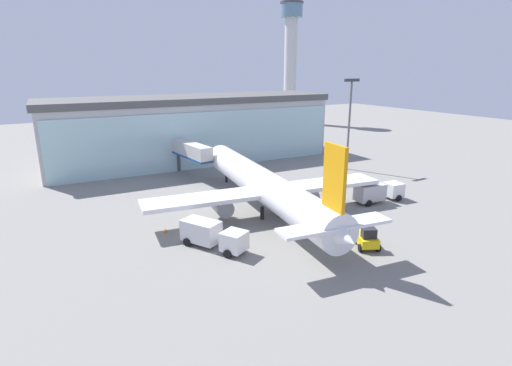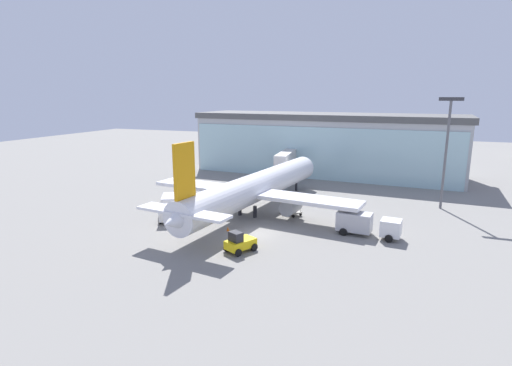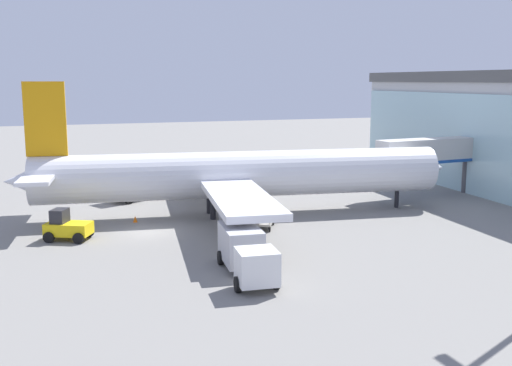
{
  "view_description": "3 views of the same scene",
  "coord_description": "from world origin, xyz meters",
  "px_view_note": "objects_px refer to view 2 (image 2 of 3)",
  "views": [
    {
      "loc": [
        -28.87,
        -32.7,
        17.98
      ],
      "look_at": [
        -5.11,
        7.52,
        4.35
      ],
      "focal_mm": 28.0,
      "sensor_mm": 36.0,
      "label": 1
    },
    {
      "loc": [
        15.93,
        -42.7,
        16.28
      ],
      "look_at": [
        -2.86,
        7.13,
        4.55
      ],
      "focal_mm": 28.0,
      "sensor_mm": 36.0,
      "label": 2
    },
    {
      "loc": [
        45.11,
        -7.24,
        11.61
      ],
      "look_at": [
        -5.11,
        10.75,
        2.42
      ],
      "focal_mm": 42.0,
      "sensor_mm": 36.0,
      "label": 3
    }
  ],
  "objects_px": {
    "apron_light_mast": "(447,143)",
    "airplane": "(255,188)",
    "jet_bridge": "(287,159)",
    "safety_cone_wingtip": "(175,202)",
    "baggage_cart": "(291,211)",
    "catering_truck": "(170,206)",
    "pushback_tug": "(240,243)",
    "fuel_truck": "(366,224)",
    "safety_cone_nose": "(228,229)"
  },
  "relations": [
    {
      "from": "pushback_tug",
      "to": "baggage_cart",
      "type": "bearing_deg",
      "value": 20.76
    },
    {
      "from": "pushback_tug",
      "to": "safety_cone_nose",
      "type": "height_order",
      "value": "pushback_tug"
    },
    {
      "from": "fuel_truck",
      "to": "safety_cone_wingtip",
      "type": "bearing_deg",
      "value": 177.28
    },
    {
      "from": "safety_cone_nose",
      "to": "jet_bridge",
      "type": "bearing_deg",
      "value": 92.65
    },
    {
      "from": "catering_truck",
      "to": "baggage_cart",
      "type": "bearing_deg",
      "value": 85.91
    },
    {
      "from": "baggage_cart",
      "to": "pushback_tug",
      "type": "height_order",
      "value": "pushback_tug"
    },
    {
      "from": "airplane",
      "to": "pushback_tug",
      "type": "bearing_deg",
      "value": -157.63
    },
    {
      "from": "airplane",
      "to": "catering_truck",
      "type": "bearing_deg",
      "value": 128.95
    },
    {
      "from": "safety_cone_nose",
      "to": "safety_cone_wingtip",
      "type": "height_order",
      "value": "same"
    },
    {
      "from": "apron_light_mast",
      "to": "safety_cone_nose",
      "type": "bearing_deg",
      "value": -141.1
    },
    {
      "from": "apron_light_mast",
      "to": "catering_truck",
      "type": "height_order",
      "value": "apron_light_mast"
    },
    {
      "from": "safety_cone_wingtip",
      "to": "airplane",
      "type": "bearing_deg",
      "value": 0.22
    },
    {
      "from": "jet_bridge",
      "to": "airplane",
      "type": "bearing_deg",
      "value": 179.43
    },
    {
      "from": "pushback_tug",
      "to": "jet_bridge",
      "type": "bearing_deg",
      "value": 35.08
    },
    {
      "from": "baggage_cart",
      "to": "pushback_tug",
      "type": "relative_size",
      "value": 0.88
    },
    {
      "from": "pushback_tug",
      "to": "safety_cone_wingtip",
      "type": "relative_size",
      "value": 6.69
    },
    {
      "from": "airplane",
      "to": "safety_cone_nose",
      "type": "distance_m",
      "value": 9.26
    },
    {
      "from": "apron_light_mast",
      "to": "safety_cone_nose",
      "type": "distance_m",
      "value": 33.61
    },
    {
      "from": "apron_light_mast",
      "to": "pushback_tug",
      "type": "distance_m",
      "value": 34.5
    },
    {
      "from": "catering_truck",
      "to": "baggage_cart",
      "type": "xyz_separation_m",
      "value": [
        15.29,
        6.67,
        -0.97
      ]
    },
    {
      "from": "jet_bridge",
      "to": "safety_cone_wingtip",
      "type": "xyz_separation_m",
      "value": [
        -11.43,
        -21.39,
        -4.2
      ]
    },
    {
      "from": "baggage_cart",
      "to": "jet_bridge",
      "type": "bearing_deg",
      "value": -43.32
    },
    {
      "from": "apron_light_mast",
      "to": "baggage_cart",
      "type": "relative_size",
      "value": 4.97
    },
    {
      "from": "jet_bridge",
      "to": "airplane",
      "type": "height_order",
      "value": "airplane"
    },
    {
      "from": "baggage_cart",
      "to": "safety_cone_nose",
      "type": "relative_size",
      "value": 5.86
    },
    {
      "from": "fuel_truck",
      "to": "safety_cone_wingtip",
      "type": "xyz_separation_m",
      "value": [
        -28.77,
        4.36,
        -1.19
      ]
    },
    {
      "from": "safety_cone_nose",
      "to": "safety_cone_wingtip",
      "type": "relative_size",
      "value": 1.0
    },
    {
      "from": "jet_bridge",
      "to": "airplane",
      "type": "distance_m",
      "value": 21.42
    },
    {
      "from": "apron_light_mast",
      "to": "fuel_truck",
      "type": "bearing_deg",
      "value": -119.8
    },
    {
      "from": "pushback_tug",
      "to": "safety_cone_wingtip",
      "type": "xyz_separation_m",
      "value": [
        -16.74,
        14.14,
        -0.7
      ]
    },
    {
      "from": "catering_truck",
      "to": "baggage_cart",
      "type": "height_order",
      "value": "catering_truck"
    },
    {
      "from": "safety_cone_wingtip",
      "to": "baggage_cart",
      "type": "bearing_deg",
      "value": 1.97
    },
    {
      "from": "fuel_truck",
      "to": "safety_cone_wingtip",
      "type": "distance_m",
      "value": 29.12
    },
    {
      "from": "apron_light_mast",
      "to": "fuel_truck",
      "type": "xyz_separation_m",
      "value": [
        -9.16,
        -16.0,
        -8.23
      ]
    },
    {
      "from": "catering_truck",
      "to": "safety_cone_wingtip",
      "type": "xyz_separation_m",
      "value": [
        -2.96,
        6.05,
        -1.19
      ]
    },
    {
      "from": "airplane",
      "to": "fuel_truck",
      "type": "xyz_separation_m",
      "value": [
        15.7,
        -4.41,
        -2.07
      ]
    },
    {
      "from": "fuel_truck",
      "to": "apron_light_mast",
      "type": "bearing_deg",
      "value": 66.09
    },
    {
      "from": "safety_cone_wingtip",
      "to": "apron_light_mast",
      "type": "bearing_deg",
      "value": 17.07
    },
    {
      "from": "fuel_truck",
      "to": "catering_truck",
      "type": "bearing_deg",
      "value": -170.37
    },
    {
      "from": "catering_truck",
      "to": "baggage_cart",
      "type": "relative_size",
      "value": 2.32
    },
    {
      "from": "jet_bridge",
      "to": "baggage_cart",
      "type": "height_order",
      "value": "jet_bridge"
    },
    {
      "from": "jet_bridge",
      "to": "safety_cone_wingtip",
      "type": "bearing_deg",
      "value": 146.92
    },
    {
      "from": "fuel_truck",
      "to": "safety_cone_wingtip",
      "type": "relative_size",
      "value": 13.61
    },
    {
      "from": "jet_bridge",
      "to": "fuel_truck",
      "type": "relative_size",
      "value": 1.66
    },
    {
      "from": "airplane",
      "to": "apron_light_mast",
      "type": "bearing_deg",
      "value": -57.14
    },
    {
      "from": "safety_cone_nose",
      "to": "safety_cone_wingtip",
      "type": "distance_m",
      "value": 15.45
    },
    {
      "from": "apron_light_mast",
      "to": "airplane",
      "type": "bearing_deg",
      "value": -155.0
    },
    {
      "from": "apron_light_mast",
      "to": "airplane",
      "type": "xyz_separation_m",
      "value": [
        -24.86,
        -11.59,
        -6.16
      ]
    },
    {
      "from": "jet_bridge",
      "to": "safety_cone_wingtip",
      "type": "distance_m",
      "value": 24.62
    },
    {
      "from": "apron_light_mast",
      "to": "safety_cone_wingtip",
      "type": "bearing_deg",
      "value": -162.93
    }
  ]
}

